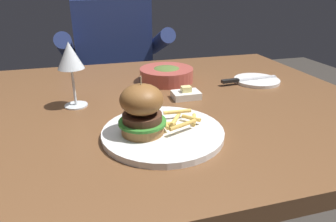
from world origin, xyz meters
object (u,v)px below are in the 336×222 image
at_px(wine_glass, 70,58).
at_px(bread_plate, 257,80).
at_px(main_plate, 163,133).
at_px(butter_dish, 186,94).
at_px(diner_person, 116,83).
at_px(soup_bowl, 167,74).
at_px(table_knife, 244,79).
at_px(burger_sandwich, 142,109).

xyz_separation_m(wine_glass, bread_plate, (0.59, 0.06, -0.13)).
xyz_separation_m(main_plate, bread_plate, (0.40, 0.29, -0.00)).
bearing_deg(bread_plate, main_plate, -144.59).
distance_m(butter_dish, diner_person, 0.78).
height_order(butter_dish, soup_bowl, soup_bowl).
relative_size(soup_bowl, diner_person, 0.15).
bearing_deg(butter_dish, main_plate, -120.85).
bearing_deg(diner_person, butter_dish, -79.94).
bearing_deg(main_plate, table_knife, 38.66).
xyz_separation_m(table_knife, soup_bowl, (-0.24, 0.09, 0.01)).
bearing_deg(table_knife, burger_sandwich, -144.58).
bearing_deg(bread_plate, diner_person, 122.01).
xyz_separation_m(butter_dish, soup_bowl, (-0.01, 0.17, 0.01)).
bearing_deg(table_knife, butter_dish, -161.52).
relative_size(table_knife, butter_dish, 2.63).
height_order(main_plate, wine_glass, wine_glass).
distance_m(wine_glass, table_knife, 0.56).
bearing_deg(butter_dish, soup_bowl, 93.96).
bearing_deg(wine_glass, soup_bowl, 26.41).
bearing_deg(burger_sandwich, wine_glass, 121.41).
bearing_deg(bread_plate, butter_dish, -163.89).
bearing_deg(butter_dish, bread_plate, 16.11).
xyz_separation_m(main_plate, butter_dish, (0.12, 0.21, 0.00)).
distance_m(burger_sandwich, diner_person, 0.98).
xyz_separation_m(table_knife, diner_person, (-0.36, 0.66, -0.19)).
bearing_deg(soup_bowl, bread_plate, -16.83).
xyz_separation_m(wine_glass, diner_person, (0.18, 0.72, -0.31)).
bearing_deg(bread_plate, soup_bowl, 163.17).
bearing_deg(table_knife, main_plate, -141.34).
xyz_separation_m(bread_plate, diner_person, (-0.41, 0.66, -0.18)).
xyz_separation_m(soup_bowl, diner_person, (-0.12, 0.57, -0.20)).
distance_m(main_plate, burger_sandwich, 0.08).
relative_size(main_plate, butter_dish, 3.38).
distance_m(bread_plate, diner_person, 0.80).
height_order(burger_sandwich, bread_plate, burger_sandwich).
xyz_separation_m(main_plate, table_knife, (0.35, 0.28, 0.01)).
bearing_deg(wine_glass, burger_sandwich, -58.59).
height_order(burger_sandwich, wine_glass, wine_glass).
height_order(wine_glass, table_knife, wine_glass).
relative_size(main_plate, burger_sandwich, 2.13).
xyz_separation_m(burger_sandwich, bread_plate, (0.45, 0.29, -0.06)).
relative_size(main_plate, diner_person, 0.23).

